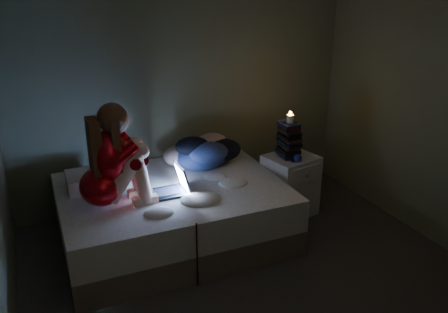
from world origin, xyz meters
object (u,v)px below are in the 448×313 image
woman (99,158)px  phone (289,159)px  nightstand (290,185)px  candle (290,119)px  laptop (165,180)px  bed (173,213)px

woman → phone: size_ratio=6.23×
nightstand → candle: 0.71m
laptop → candle: size_ratio=4.73×
candle → phone: size_ratio=0.57×
bed → laptop: 0.44m
bed → woman: size_ratio=2.27×
bed → woman: 0.97m
nightstand → candle: bearing=160.6°
woman → phone: woman is taller
woman → laptop: size_ratio=2.31×
nightstand → phone: size_ratio=4.51×
bed → woman: bearing=-166.1°
candle → phone: (-0.03, -0.07, -0.39)m
laptop → nightstand: size_ratio=0.60×
bed → woman: woman is taller
bed → nightstand: nightstand is taller
nightstand → phone: phone is taller
laptop → candle: 1.38m
laptop → nightstand: (1.37, 0.17, -0.36)m
candle → laptop: bearing=-172.7°
woman → laptop: 0.62m
bed → candle: bearing=1.8°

